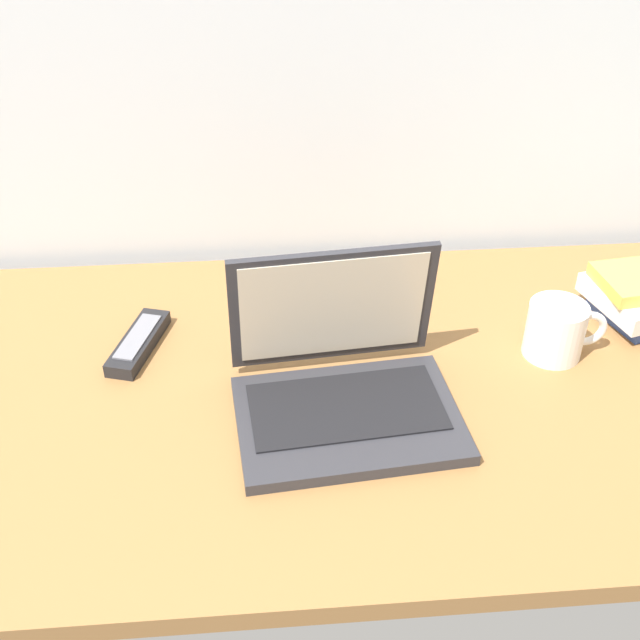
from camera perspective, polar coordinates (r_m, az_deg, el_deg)
desk at (r=1.19m, az=-1.57°, el=-5.41°), size 1.60×0.76×0.03m
laptop at (r=1.12m, az=1.64°, el=-4.31°), size 0.33×0.28×0.22m
coffee_mug at (r=1.27m, az=16.80°, el=-0.66°), size 0.13×0.09×0.09m
remote_control_near at (r=1.28m, az=-13.00°, el=-1.59°), size 0.09×0.17×0.02m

